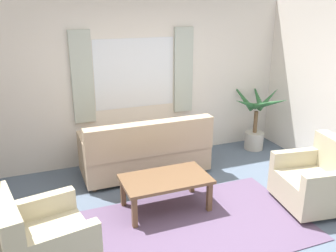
{
  "coord_description": "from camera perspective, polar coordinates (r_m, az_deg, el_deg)",
  "views": [
    {
      "loc": [
        -1.6,
        -3.31,
        2.53
      ],
      "look_at": [
        -0.02,
        0.7,
        1.05
      ],
      "focal_mm": 38.79,
      "sensor_mm": 36.0,
      "label": 1
    }
  ],
  "objects": [
    {
      "name": "ground_plane",
      "position": [
        4.47,
        3.68,
        -15.59
      ],
      "size": [
        6.24,
        6.24,
        0.0
      ],
      "primitive_type": "plane",
      "color": "slate"
    },
    {
      "name": "wall_back",
      "position": [
        5.93,
        -5.38,
        6.89
      ],
      "size": [
        5.32,
        0.12,
        2.6
      ],
      "primitive_type": "cube",
      "color": "silver",
      "rests_on": "ground_plane"
    },
    {
      "name": "window_with_curtains",
      "position": [
        5.82,
        -5.19,
        8.18
      ],
      "size": [
        1.98,
        0.07,
        1.4
      ],
      "color": "white"
    },
    {
      "name": "area_rug",
      "position": [
        4.46,
        3.69,
        -15.53
      ],
      "size": [
        2.77,
        1.63,
        0.01
      ],
      "primitive_type": "cube",
      "color": "#604C6B",
      "rests_on": "ground_plane"
    },
    {
      "name": "couch",
      "position": [
        5.53,
        -3.49,
        -4.11
      ],
      "size": [
        1.9,
        0.82,
        0.92
      ],
      "rotation": [
        0.0,
        0.0,
        3.14
      ],
      "color": "tan",
      "rests_on": "ground_plane"
    },
    {
      "name": "armchair_left",
      "position": [
        3.83,
        -19.38,
        -16.84
      ],
      "size": [
        0.96,
        0.98,
        0.88
      ],
      "rotation": [
        0.0,
        0.0,
        1.76
      ],
      "color": "#BCB293",
      "rests_on": "ground_plane"
    },
    {
      "name": "armchair_right",
      "position": [
        5.09,
        22.44,
        -7.92
      ],
      "size": [
        0.93,
        0.95,
        0.88
      ],
      "rotation": [
        0.0,
        0.0,
        -1.72
      ],
      "color": "#BCB293",
      "rests_on": "ground_plane"
    },
    {
      "name": "coffee_table",
      "position": [
        4.62,
        -0.38,
        -8.75
      ],
      "size": [
        1.1,
        0.64,
        0.44
      ],
      "color": "brown",
      "rests_on": "ground_plane"
    },
    {
      "name": "potted_plant",
      "position": [
        6.62,
        13.63,
        0.92
      ],
      "size": [
        1.03,
        1.21,
        1.21
      ],
      "color": "#B7B2A8",
      "rests_on": "ground_plane"
    }
  ]
}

